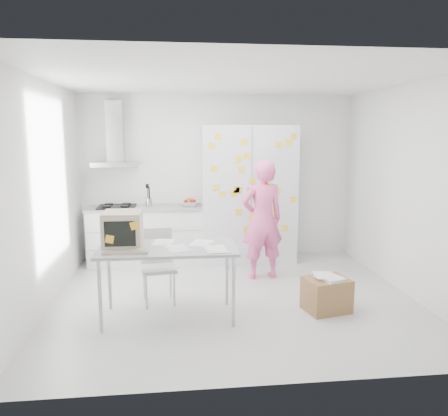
{
  "coord_description": "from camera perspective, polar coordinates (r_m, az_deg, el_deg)",
  "views": [
    {
      "loc": [
        -0.71,
        -5.26,
        2.05
      ],
      "look_at": [
        -0.06,
        0.62,
        1.06
      ],
      "focal_mm": 35.0,
      "sensor_mm": 36.0,
      "label": 1
    }
  ],
  "objects": [
    {
      "name": "floor",
      "position": [
        5.7,
        1.31,
        -11.69
      ],
      "size": [
        4.5,
        4.0,
        0.02
      ],
      "primitive_type": "cube",
      "color": "silver",
      "rests_on": "ground"
    },
    {
      "name": "tall_cabinet",
      "position": [
        7.1,
        3.15,
        1.81
      ],
      "size": [
        1.5,
        0.68,
        2.2
      ],
      "color": "silver",
      "rests_on": "ground"
    },
    {
      "name": "person",
      "position": [
        6.25,
        5.01,
        -1.56
      ],
      "size": [
        0.69,
        0.51,
        1.71
      ],
      "primitive_type": "imported",
      "rotation": [
        0.0,
        0.0,
        3.32
      ],
      "color": "pink",
      "rests_on": "ground"
    },
    {
      "name": "range_hood",
      "position": [
        7.16,
        -14.01,
        8.5
      ],
      "size": [
        0.7,
        0.48,
        1.01
      ],
      "color": "silver",
      "rests_on": "walls"
    },
    {
      "name": "counter_run",
      "position": [
        7.16,
        -10.08,
        -3.38
      ],
      "size": [
        1.84,
        0.63,
        1.28
      ],
      "color": "white",
      "rests_on": "ground"
    },
    {
      "name": "cardboard_box",
      "position": [
        5.36,
        13.25,
        -10.89
      ],
      "size": [
        0.56,
        0.49,
        0.43
      ],
      "rotation": [
        0.0,
        0.0,
        0.22
      ],
      "color": "olive",
      "rests_on": "ground"
    },
    {
      "name": "chair",
      "position": [
        5.49,
        -8.66,
        -6.85
      ],
      "size": [
        0.46,
        0.46,
        0.91
      ],
      "rotation": [
        0.0,
        0.0,
        0.14
      ],
      "color": "beige",
      "rests_on": "ground"
    },
    {
      "name": "desk",
      "position": [
        4.93,
        -11.01,
        -3.89
      ],
      "size": [
        1.53,
        0.78,
        1.22
      ],
      "rotation": [
        0.0,
        0.0,
        -0.01
      ],
      "color": "#949A9D",
      "rests_on": "ground"
    },
    {
      "name": "ceiling",
      "position": [
        5.35,
        1.42,
        16.49
      ],
      "size": [
        4.5,
        4.0,
        0.02
      ],
      "primitive_type": "cube",
      "color": "white",
      "rests_on": "walls"
    },
    {
      "name": "walls",
      "position": [
        6.07,
        0.46,
        2.89
      ],
      "size": [
        4.52,
        4.01,
        2.7
      ],
      "color": "white",
      "rests_on": "ground"
    }
  ]
}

